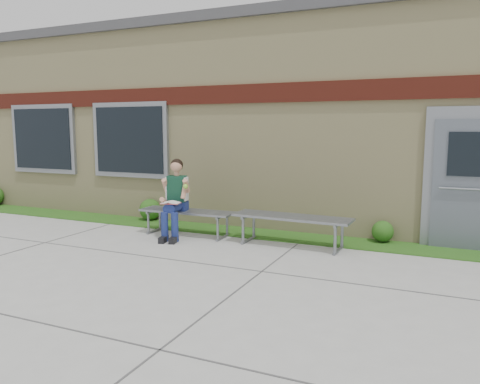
% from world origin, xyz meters
% --- Properties ---
extents(ground, '(80.00, 80.00, 0.00)m').
position_xyz_m(ground, '(0.00, 0.00, 0.00)').
color(ground, '#9E9E99').
rests_on(ground, ground).
extents(grass_strip, '(16.00, 0.80, 0.02)m').
position_xyz_m(grass_strip, '(0.00, 2.60, 0.01)').
color(grass_strip, '#185115').
rests_on(grass_strip, ground).
extents(school_building, '(16.20, 6.22, 4.20)m').
position_xyz_m(school_building, '(-0.00, 5.99, 2.10)').
color(school_building, beige).
rests_on(school_building, ground).
extents(bench_left, '(1.79, 0.53, 0.46)m').
position_xyz_m(bench_left, '(-1.05, 2.00, 0.36)').
color(bench_left, slate).
rests_on(bench_left, ground).
extents(bench_right, '(2.00, 0.63, 0.51)m').
position_xyz_m(bench_right, '(0.95, 2.00, 0.40)').
color(bench_right, slate).
rests_on(bench_right, ground).
extents(girl, '(0.57, 0.89, 1.41)m').
position_xyz_m(girl, '(-1.18, 1.79, 0.73)').
color(girl, navy).
rests_on(girl, ground).
extents(shrub_mid, '(0.45, 0.45, 0.45)m').
position_xyz_m(shrub_mid, '(-2.46, 2.85, 0.24)').
color(shrub_mid, '#185115').
rests_on(shrub_mid, grass_strip).
extents(shrub_east, '(0.37, 0.37, 0.37)m').
position_xyz_m(shrub_east, '(2.31, 2.85, 0.20)').
color(shrub_east, '#185115').
rests_on(shrub_east, grass_strip).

